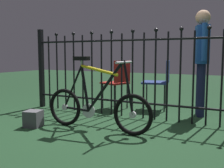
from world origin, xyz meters
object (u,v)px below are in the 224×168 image
at_px(bicycle, 96,105).
at_px(chair_navy, 160,79).
at_px(display_crate, 33,119).
at_px(chair_red, 118,80).
at_px(person_visitor, 202,54).

xyz_separation_m(bicycle, chair_navy, (0.31, 1.59, 0.21)).
bearing_deg(display_crate, chair_red, 73.32).
distance_m(bicycle, chair_red, 1.36).
bearing_deg(chair_red, person_visitor, 5.06).
xyz_separation_m(chair_red, person_visitor, (1.34, 0.12, 0.44)).
bearing_deg(bicycle, display_crate, -163.42).
bearing_deg(display_crate, chair_navy, 58.59).
bearing_deg(person_visitor, chair_navy, 166.11).
bearing_deg(chair_navy, chair_red, -156.22).
distance_m(person_visitor, display_crate, 2.59).
xyz_separation_m(bicycle, person_visitor, (0.99, 1.42, 0.63)).
distance_m(chair_navy, person_visitor, 0.82).
relative_size(bicycle, chair_red, 1.75).
relative_size(chair_red, person_visitor, 0.52).
relative_size(chair_red, display_crate, 3.96).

